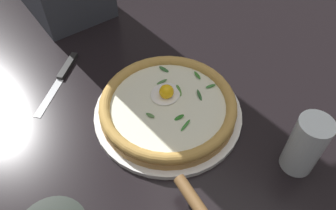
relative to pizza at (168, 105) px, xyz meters
name	(u,v)px	position (x,y,z in m)	size (l,w,h in m)	color
ground_plane	(184,108)	(-0.04, 0.01, -0.05)	(2.40, 2.40, 0.03)	black
pizza_plate	(168,113)	(0.00, 0.00, -0.02)	(0.33, 0.33, 0.01)	white
pizza	(168,105)	(0.00, 0.00, 0.00)	(0.30, 0.30, 0.05)	tan
table_knife	(63,74)	(0.05, -0.28, -0.03)	(0.20, 0.10, 0.01)	silver
drinking_glass	(303,149)	(-0.04, 0.28, 0.03)	(0.06, 0.06, 0.13)	silver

